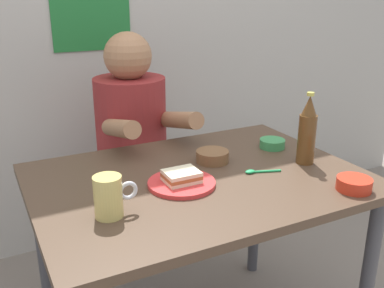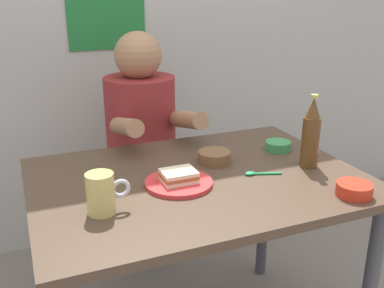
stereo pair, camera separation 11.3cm
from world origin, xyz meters
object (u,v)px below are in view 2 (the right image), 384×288
at_px(stool, 144,202).
at_px(beer_mug, 101,193).
at_px(person_seated, 141,122).
at_px(beer_bottle, 311,135).
at_px(plate_orange, 179,183).
at_px(dining_table, 198,201).
at_px(sandwich, 179,176).
at_px(condiment_bowl_brown, 214,156).

bearing_deg(stool, beer_mug, -113.57).
height_order(person_seated, beer_bottle, person_seated).
height_order(person_seated, plate_orange, person_seated).
bearing_deg(beer_bottle, plate_orange, 176.87).
height_order(dining_table, plate_orange, plate_orange).
distance_m(person_seated, plate_orange, 0.66).
xyz_separation_m(sandwich, beer_mug, (-0.27, -0.09, 0.03)).
height_order(sandwich, beer_bottle, beer_bottle).
bearing_deg(person_seated, condiment_bowl_brown, -76.75).
xyz_separation_m(plate_orange, condiment_bowl_brown, (0.19, 0.14, 0.02)).
bearing_deg(condiment_bowl_brown, beer_bottle, -28.74).
bearing_deg(dining_table, plate_orange, -154.34).
bearing_deg(person_seated, plate_orange, -95.81).
xyz_separation_m(sandwich, beer_bottle, (0.49, -0.03, 0.09)).
bearing_deg(beer_mug, dining_table, 20.78).
distance_m(stool, beer_mug, 0.95).
xyz_separation_m(stool, plate_orange, (-0.07, -0.67, 0.40)).
bearing_deg(condiment_bowl_brown, dining_table, -138.31).
distance_m(dining_table, beer_bottle, 0.46).
height_order(stool, beer_mug, beer_mug).
bearing_deg(sandwich, plate_orange, 180.00).
bearing_deg(beer_bottle, sandwich, 176.87).
height_order(dining_table, condiment_bowl_brown, condiment_bowl_brown).
bearing_deg(beer_mug, person_seated, 66.11).
height_order(stool, sandwich, sandwich).
xyz_separation_m(person_seated, condiment_bowl_brown, (0.12, -0.52, -0.00)).
bearing_deg(beer_mug, beer_bottle, 5.01).
xyz_separation_m(plate_orange, sandwich, (0.00, 0.00, 0.02)).
height_order(beer_mug, beer_bottle, beer_bottle).
bearing_deg(condiment_bowl_brown, sandwich, -144.61).
distance_m(stool, person_seated, 0.42).
distance_m(sandwich, beer_bottle, 0.49).
height_order(dining_table, sandwich, sandwich).
xyz_separation_m(dining_table, sandwich, (-0.08, -0.04, 0.13)).
xyz_separation_m(person_seated, beer_bottle, (0.42, -0.69, 0.09)).
height_order(plate_orange, sandwich, sandwich).
relative_size(person_seated, sandwich, 6.54).
bearing_deg(beer_mug, condiment_bowl_brown, 26.53).
bearing_deg(dining_table, beer_mug, -159.22).
height_order(sandwich, beer_mug, beer_mug).
bearing_deg(person_seated, beer_mug, -113.89).
distance_m(stool, plate_orange, 0.78).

